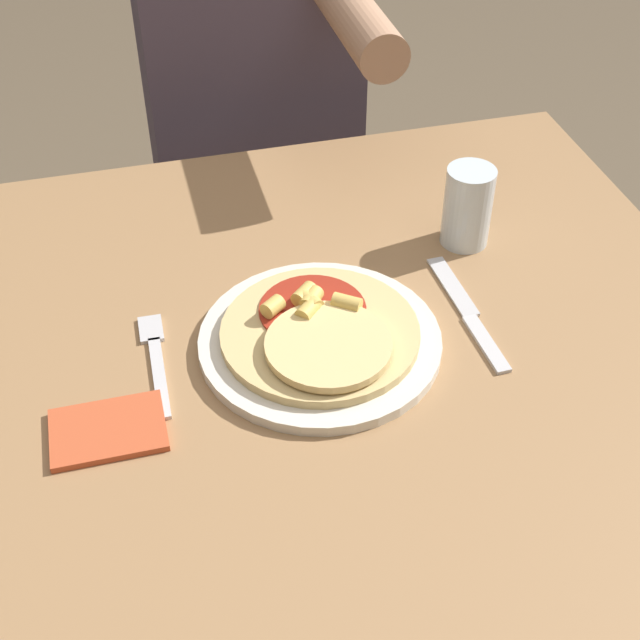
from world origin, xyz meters
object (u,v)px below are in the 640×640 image
Objects in this scene: drinking_glass at (468,207)px; plate at (320,341)px; dining_table at (294,420)px; fork at (156,358)px; pizza at (321,332)px; person_diner at (251,72)px; knife at (468,314)px.

plate is at bearing -147.50° from drinking_glass.
dining_table is 0.19m from fork.
person_diner is at bearing 85.19° from pizza.
plate is 0.71m from person_diner.
drinking_glass is 0.58m from person_diner.
dining_table is 0.73m from person_diner.
drinking_glass is (0.24, 0.16, 0.03)m from pizza.
plate is at bearing -94.82° from person_diner.
dining_table is at bearing -176.31° from knife.
person_diner is (0.25, 0.68, 0.01)m from fork.
fork is 0.38m from knife.
fork is (-0.19, 0.03, -0.02)m from pizza.
dining_table is 9.85× the size of drinking_glass.
knife is at bearing 2.16° from plate.
pizza is 0.19m from knife.
plate is at bearing 87.54° from pizza.
drinking_glass reaches higher than pizza.
person_diner is at bearing 85.18° from plate.
person_diner reaches higher than knife.
pizza is 2.11× the size of drinking_glass.
pizza is (0.04, 0.00, 0.14)m from dining_table.
dining_table is 6.18× the size of fork.
dining_table is 0.25m from knife.
fork is 0.14× the size of person_diner.
dining_table is 4.92× the size of knife.
person_diner is (0.06, 0.71, -0.02)m from pizza.
plate is at bearing 11.67° from dining_table.
plate is 1.62× the size of fork.
drinking_glass is at bearing 30.17° from dining_table.
dining_table is 0.84× the size of person_diner.
knife is (0.19, 0.01, -0.00)m from plate.
pizza is at bearing -8.55° from fork.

